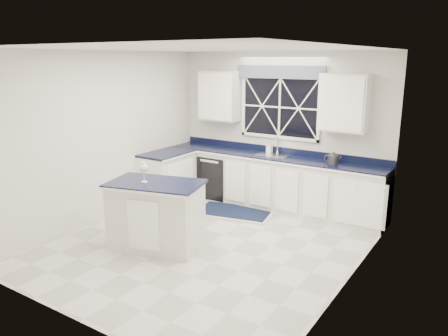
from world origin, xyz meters
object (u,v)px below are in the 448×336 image
Objects in this scene: dishwasher at (219,176)px; faucet at (277,145)px; kettle at (333,158)px; soap_bottle at (269,147)px; island at (156,215)px; wine_glass at (144,169)px.

dishwasher is 1.31m from faucet.
soap_bottle is at bearing 153.14° from kettle.
kettle is at bearing -10.83° from faucet.
island is 5.18× the size of wine_glass.
dishwasher is 2.72× the size of faucet.
soap_bottle is at bearing 179.22° from faucet.
wine_glass is (0.41, -2.46, 0.72)m from dishwasher.
kettle is 1.36× the size of soap_bottle.
faucet reaches higher than island.
island is 2.68m from soap_bottle.
wine_glass is at bearing -104.67° from faucet.
wine_glass is (-0.13, -0.07, 0.66)m from island.
soap_bottle is (-1.25, 0.21, 0.01)m from kettle.
kettle is (1.10, -0.21, -0.07)m from faucet.
wine_glass is 1.37× the size of soap_bottle.
island is at bearing 26.80° from wine_glass.
island is 0.67m from wine_glass.
dishwasher is at bearing 88.14° from island.
wine_glass is at bearing -101.59° from soap_bottle.
soap_bottle is at bearing 66.40° from island.
faucet is 1.11× the size of wine_glass.
soap_bottle is (-0.15, 0.00, -0.06)m from faucet.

